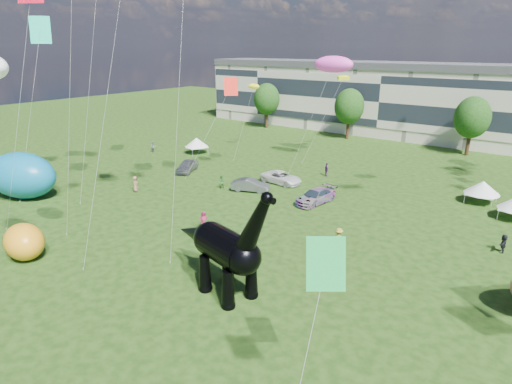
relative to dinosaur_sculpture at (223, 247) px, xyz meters
The scene contains 16 objects.
ground 5.29m from the dinosaur_sculpture, 156.78° to the right, with size 220.00×220.00×0.00m, color #16330C.
terrace_row 61.57m from the dinosaur_sculpture, 101.08° to the left, with size 78.00×11.00×12.00m, color beige.
tree_far_left 61.57m from the dinosaur_sculpture, 123.37° to the left, with size 5.20×5.20×9.44m.
tree_mid_left 53.83m from the dinosaur_sculpture, 107.12° to the left, with size 5.20×5.20×9.44m.
tree_mid_right 51.62m from the dinosaur_sculpture, 85.35° to the left, with size 5.20×5.20×9.44m.
dinosaur_sculpture is the anchor object (origin of this frame).
car_silver 30.16m from the dinosaur_sculpture, 140.85° to the left, with size 1.87×4.65×1.59m, color #A4A5A9.
car_grey 21.39m from the dinosaur_sculpture, 123.27° to the left, with size 1.53×4.38×1.44m, color slate.
car_white 24.86m from the dinosaur_sculpture, 115.06° to the left, with size 2.41×5.23×1.45m, color white.
car_dark 19.41m from the dinosaur_sculpture, 101.03° to the left, with size 2.15×5.30×1.54m, color #595960.
gazebo_near 31.40m from the dinosaur_sculpture, 70.77° to the left, with size 3.62×3.62×2.47m.
gazebo_left 40.14m from the dinosaur_sculpture, 137.54° to the left, with size 4.58×4.58×2.47m.
inflatable_teal 30.18m from the dinosaur_sculpture, behind, with size 8.15×5.09×5.09m, color #0D72A2.
inflatable_yellow 16.76m from the dinosaur_sculpture, 158.99° to the right, with size 3.74×2.88×2.88m, color orange.
visitors 18.71m from the dinosaur_sculpture, 115.13° to the left, with size 54.11×30.07×1.84m.
kites 27.01m from the dinosaur_sculpture, 111.43° to the left, with size 57.03×49.93×25.54m.
Camera 1 is at (21.15, -17.40, 16.00)m, focal length 30.00 mm.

